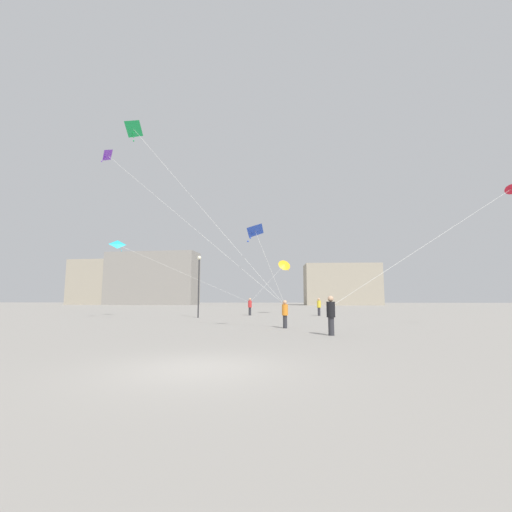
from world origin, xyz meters
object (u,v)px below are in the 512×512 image
(building_left_hall, at_px, (98,283))
(lamppost_east, at_px, (199,276))
(person_in_orange, at_px, (285,313))
(kite_violet_delta, at_px, (111,159))
(person_in_black, at_px, (331,314))
(building_right_hall, at_px, (342,285))
(kite_cyan_delta, at_px, (122,247))
(kite_emerald_delta, at_px, (136,132))
(kite_amber_diamond, at_px, (284,265))
(person_in_red, at_px, (250,306))
(kite_crimson_diamond, at_px, (507,192))
(person_in_yellow, at_px, (319,306))
(kite_cobalt_delta, at_px, (255,231))
(building_centre_hall, at_px, (152,279))

(building_left_hall, xyz_separation_m, lamppost_east, (49.27, -69.92, -2.94))
(person_in_orange, relative_size, kite_violet_delta, 0.12)
(person_in_black, xyz_separation_m, kite_violet_delta, (-14.92, 7.26, 11.02))
(building_right_hall, bearing_deg, kite_cyan_delta, -115.08)
(kite_emerald_delta, relative_size, building_right_hall, 0.59)
(kite_violet_delta, bearing_deg, kite_amber_diamond, 50.88)
(kite_emerald_delta, xyz_separation_m, building_right_hall, (24.74, 75.36, -7.09))
(person_in_red, xyz_separation_m, kite_cyan_delta, (-11.83, -3.96, 5.65))
(kite_cyan_delta, relative_size, building_left_hall, 0.91)
(person_in_black, bearing_deg, person_in_orange, -165.46)
(person_in_red, bearing_deg, building_right_hall, 20.11)
(kite_crimson_diamond, distance_m, kite_emerald_delta, 22.94)
(person_in_black, height_order, building_right_hall, building_right_hall)
(person_in_yellow, xyz_separation_m, kite_crimson_diamond, (9.36, -14.91, 6.69))
(kite_cobalt_delta, relative_size, kite_emerald_delta, 0.38)
(person_in_orange, bearing_deg, building_right_hall, -83.63)
(kite_crimson_diamond, xyz_separation_m, building_centre_hall, (-51.64, 77.52, -0.07))
(kite_crimson_diamond, xyz_separation_m, kite_cobalt_delta, (-14.30, -0.75, -2.15))
(kite_violet_delta, bearing_deg, person_in_orange, -15.21)
(person_in_orange, height_order, kite_violet_delta, kite_violet_delta)
(person_in_black, height_order, kite_emerald_delta, kite_emerald_delta)
(person_in_red, distance_m, kite_cobalt_delta, 16.53)
(kite_violet_delta, bearing_deg, kite_emerald_delta, -40.31)
(kite_cyan_delta, bearing_deg, kite_amber_diamond, 27.14)
(person_in_black, height_order, person_in_orange, person_in_black)
(kite_amber_diamond, relative_size, kite_crimson_diamond, 0.43)
(person_in_red, xyz_separation_m, person_in_black, (5.77, -18.91, 0.03))
(kite_cobalt_delta, height_order, kite_cyan_delta, kite_cyan_delta)
(kite_cyan_delta, height_order, building_left_hall, building_left_hall)
(building_right_hall, bearing_deg, kite_emerald_delta, -108.17)
(kite_violet_delta, relative_size, kite_cyan_delta, 1.06)
(person_in_black, relative_size, person_in_orange, 1.13)
(person_in_black, xyz_separation_m, kite_emerald_delta, (-11.87, 4.67, 11.65))
(kite_emerald_delta, xyz_separation_m, lamppost_east, (2.01, 9.44, -8.98))
(person_in_black, relative_size, building_right_hall, 0.09)
(person_in_red, relative_size, building_right_hall, 0.09)
(kite_emerald_delta, bearing_deg, building_right_hall, 71.83)
(person_in_yellow, xyz_separation_m, building_right_hall, (11.72, 61.25, 4.59))
(person_in_black, bearing_deg, building_right_hall, 156.04)
(kite_violet_delta, bearing_deg, kite_cyan_delta, 109.21)
(building_left_hall, bearing_deg, kite_violet_delta, -60.06)
(kite_emerald_delta, height_order, building_left_hall, kite_emerald_delta)
(person_in_orange, height_order, kite_emerald_delta, kite_emerald_delta)
(kite_crimson_diamond, xyz_separation_m, building_right_hall, (2.36, 76.15, -2.11))
(person_in_yellow, relative_size, person_in_orange, 1.11)
(building_right_hall, bearing_deg, building_centre_hall, 178.55)
(lamppost_east, bearing_deg, kite_amber_diamond, 48.87)
(person_in_yellow, bearing_deg, building_right_hall, 51.70)
(kite_amber_diamond, relative_size, building_centre_hall, 0.18)
(kite_amber_diamond, xyz_separation_m, building_right_hall, (15.13, 57.22, 0.06))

